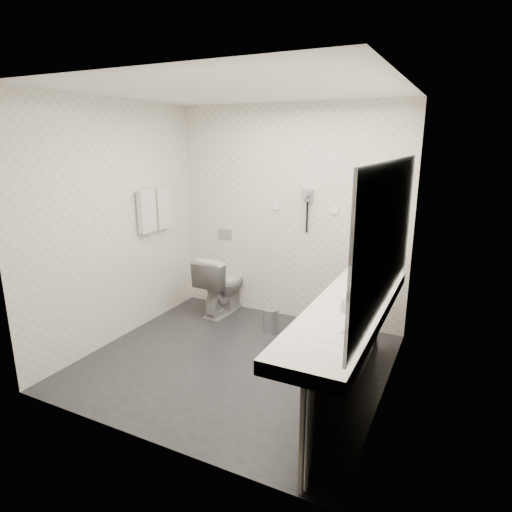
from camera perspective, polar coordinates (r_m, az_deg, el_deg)
The scene contains 31 objects.
floor at distance 4.37m, azimuth -2.71°, elevation -13.65°, with size 2.80×2.80×0.00m, color #242429.
ceiling at distance 3.86m, azimuth -3.20°, elevation 21.00°, with size 2.80×2.80×0.00m, color white.
wall_back at distance 5.08m, azimuth 4.24°, elevation 5.39°, with size 2.80×2.80×0.00m, color white.
wall_front at distance 2.90m, azimuth -15.53°, elevation -2.50°, with size 2.80×2.80×0.00m, color white.
wall_left at distance 4.76m, azimuth -17.87°, elevation 4.05°, with size 2.60×2.60×0.00m, color white.
wall_right at distance 3.48m, azimuth 17.61°, elevation 0.24°, with size 2.60×2.60×0.00m, color white.
vanity_counter at distance 3.49m, azimuth 12.01°, elevation -7.16°, with size 0.55×2.20×0.10m, color white.
vanity_panel at distance 3.66m, azimuth 12.03°, elevation -13.40°, with size 0.03×2.15×0.75m, color #989490.
vanity_post_near at distance 2.81m, azimuth 6.85°, elevation -22.91°, with size 0.06×0.06×0.75m, color silver.
vanity_post_far at distance 4.58m, azimuth 15.71°, elevation -7.65°, with size 0.06×0.06×0.75m, color silver.
mirror at distance 3.25m, azimuth 17.07°, elevation 2.88°, with size 0.02×2.20×1.05m, color #B2BCC6.
basin_near at distance 2.90m, azimuth 8.73°, elevation -10.99°, with size 0.40×0.31×0.05m, color white.
basin_far at distance 4.07m, azimuth 14.35°, elevation -3.52°, with size 0.40×0.31×0.05m, color white.
faucet_near at distance 2.81m, azimuth 12.65°, elevation -9.98°, with size 0.04×0.04×0.15m, color silver.
faucet_far at distance 4.01m, azimuth 17.15°, elevation -2.65°, with size 0.04×0.04×0.15m, color silver.
soap_bottle_a at distance 3.53m, azimuth 12.22°, elevation -4.97°, with size 0.06×0.06×0.12m, color silver.
soap_bottle_c at distance 3.32m, azimuth 11.40°, elevation -6.30°, with size 0.04×0.04×0.11m, color silver.
glass_left at distance 3.64m, azimuth 15.92°, elevation -4.74°, with size 0.06×0.06×0.10m, color silver.
glass_right at distance 3.73m, azimuth 16.13°, elevation -4.20°, with size 0.06×0.06×0.12m, color silver.
toilet at distance 5.38m, azimuth -4.51°, elevation -3.70°, with size 0.42×0.73×0.74m, color white.
flush_plate at distance 5.50m, azimuth -4.12°, elevation 2.94°, with size 0.18×0.02×0.12m, color #B2B5BA.
pedal_bin at distance 4.94m, azimuth 1.97°, elevation -8.49°, with size 0.18×0.18×0.25m, color #B2B5BA.
bin_lid at distance 4.89m, azimuth 1.98°, elevation -7.04°, with size 0.18×0.18×0.01m, color #B2B5BA.
towel_rail at distance 5.09m, azimuth -13.42°, elevation 8.45°, with size 0.02×0.02×0.62m, color silver.
towel_near at distance 5.00m, azimuth -14.20°, elevation 5.76°, with size 0.07×0.24×0.48m, color silver.
towel_far at distance 5.22m, azimuth -12.21°, elevation 6.24°, with size 0.07×0.24×0.48m, color silver.
dryer_cradle at distance 4.93m, azimuth 6.88°, elevation 7.97°, with size 0.10×0.04×0.14m, color gray.
dryer_barrel at distance 4.86m, azimuth 6.62°, elevation 8.23°, with size 0.08×0.08×0.14m, color gray.
dryer_cord at distance 4.95m, azimuth 6.74°, elevation 5.08°, with size 0.02×0.02×0.35m, color black.
switch_plate_a at distance 5.11m, azimuth 2.65°, elevation 6.61°, with size 0.09×0.02×0.09m, color white.
switch_plate_b at distance 4.88m, azimuth 10.24°, elevation 5.98°, with size 0.09×0.02×0.09m, color white.
Camera 1 is at (1.88, -3.35, 2.10)m, focal length 30.37 mm.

